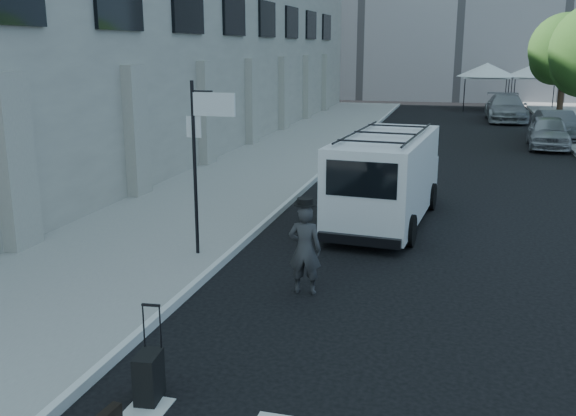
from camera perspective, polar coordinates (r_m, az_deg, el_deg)
The scene contains 13 objects.
ground at distance 9.82m, azimuth -1.08°, elevation -11.73°, with size 120.00×120.00×0.00m, color black.
sidewalk_left at distance 25.73m, azimuth -0.30°, elevation 4.76°, with size 4.50×48.00×0.15m, color gray.
building_left at distance 29.99m, azimuth -13.35°, elevation 17.09°, with size 10.00×44.00×12.00m, color gray.
sign_pole at distance 12.75m, azimuth -7.42°, elevation 6.69°, with size 1.03×0.07×3.50m.
tree_far at distance 37.97m, azimuth 23.24°, elevation 12.60°, with size 3.80×3.83×6.03m.
tent_left at distance 46.53m, azimuth 17.28°, elevation 11.62°, with size 4.00×4.00×3.20m.
tent_right at distance 47.25m, azimuth 21.21°, elevation 11.34°, with size 4.00×4.00×3.20m.
businessman at distance 11.32m, azimuth 1.50°, elevation -3.71°, with size 0.59×0.39×1.62m, color #353537.
suitcase at distance 8.38m, azimuth -12.26°, elevation -14.45°, with size 0.32×0.46×1.21m.
cargo_van at distance 16.13m, azimuth 8.75°, elevation 2.75°, with size 2.40×5.90×2.18m.
parked_car_a at distance 30.03m, azimuth 22.14°, elevation 6.28°, with size 1.65×4.09×1.39m, color #9FA1A7.
parked_car_b at distance 32.68m, azimuth 22.72°, elevation 6.77°, with size 1.46×4.17×1.37m, color #4D5054.
parked_car_c at distance 40.15m, azimuth 18.80°, elevation 8.42°, with size 2.18×5.36×1.55m, color gray.
Camera 1 is at (2.47, -8.48, 4.29)m, focal length 40.00 mm.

